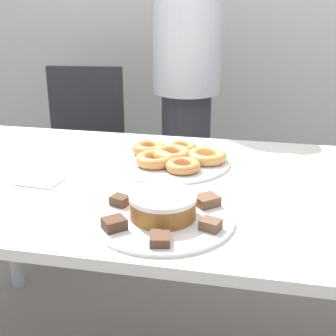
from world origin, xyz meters
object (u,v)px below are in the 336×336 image
Objects in this scene: plate_cake at (163,218)px; office_chair_left at (83,162)px; person_standing at (187,80)px; napkin at (41,181)px; plate_donuts at (172,161)px; frosted_cake at (163,205)px.

office_chair_left is at bearing 120.66° from plate_cake.
person_standing reaches higher than napkin.
plate_donuts is at bearing -57.03° from office_chair_left.
plate_donuts is at bearing 97.96° from plate_cake.
plate_cake is 0.41m from plate_donuts.
frosted_cake is (-0.00, 0.00, 0.04)m from plate_cake.
plate_donuts is (0.07, -0.74, -0.13)m from person_standing.
plate_donuts is 0.42m from napkin.
plate_cake is 2.14× the size of frosted_cake.
plate_cake is at bearing -82.04° from plate_donuts.
frosted_cake is 0.44m from napkin.
person_standing reaches higher than frosted_cake.
person_standing is 1.16m from plate_cake.
plate_cake and plate_donuts have the same top height.
plate_donuts is (-0.06, 0.40, 0.00)m from plate_cake.
person_standing is 4.33× the size of plate_donuts.
frosted_cake is (0.67, -1.13, 0.35)m from office_chair_left.
person_standing is at bearing -6.50° from office_chair_left.
frosted_cake reaches higher than plate_cake.
plate_donuts is (0.62, -0.73, 0.32)m from office_chair_left.
frosted_cake is at bearing -21.90° from napkin.
office_chair_left is 1.05m from napkin.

